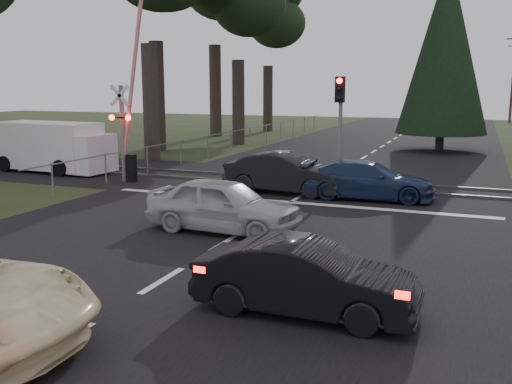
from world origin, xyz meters
The scene contains 16 objects.
ground centered at (0.00, 0.00, 0.00)m, with size 120.00×120.00×0.00m, color #283317.
road centered at (0.00, 10.00, 0.01)m, with size 14.00×100.00×0.01m, color black.
rail_corridor centered at (0.00, 12.00, 0.01)m, with size 120.00×8.00×0.01m, color black.
stop_line centered at (0.00, 8.20, 0.01)m, with size 13.00×0.35×0.00m, color silver.
rail_near centered at (0.00, 11.20, 0.05)m, with size 120.00×0.12×0.10m, color #59544C.
rail_far centered at (0.00, 12.80, 0.05)m, with size 120.00×0.12×0.10m, color #59544C.
crossing_signal centered at (-7.27, 9.79, 2.06)m, with size 1.62×0.38×6.96m.
traffic_signal_center centered at (1.00, 10.68, 2.81)m, with size 0.32×0.48×4.10m.
euc_tree_e centered at (-11.00, 36.00, 9.51)m, with size 6.00×6.00×13.20m.
conifer_tree centered at (3.50, 26.00, 5.99)m, with size 5.20×5.20×11.00m.
fence_left centered at (-7.80, 22.50, 0.00)m, with size 0.10×36.00×1.20m, color slate, non-canonical shape.
dark_hatchback centered at (3.09, -0.54, 0.62)m, with size 1.31×3.75×1.23m, color black.
silver_car centered at (-0.48, 3.97, 0.71)m, with size 1.67×4.16×1.42m, color #B0B3B9.
blue_sedan centered at (2.25, 9.76, 0.64)m, with size 1.78×4.38×1.27m, color navy.
dark_car_far centered at (-0.68, 9.75, 0.72)m, with size 1.52×4.37×1.44m, color black.
white_van centered at (-11.85, 10.92, 1.10)m, with size 5.69×2.43×2.18m.
Camera 1 is at (5.62, -9.30, 3.79)m, focal length 40.00 mm.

